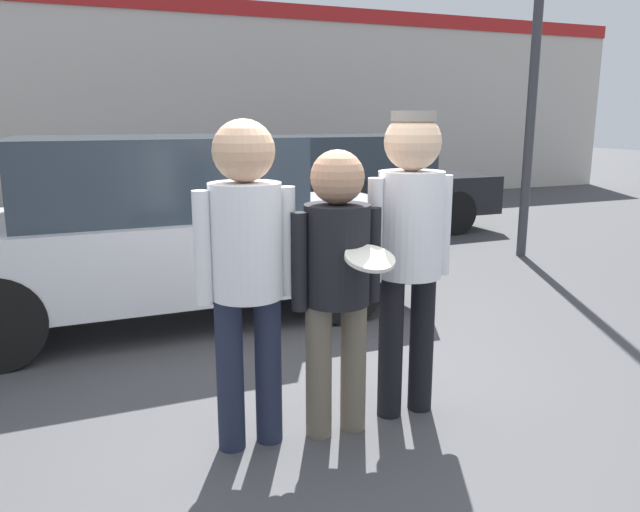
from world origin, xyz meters
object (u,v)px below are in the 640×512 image
(parked_car_far, at_px, (351,184))
(parked_car_near, at_px, (166,229))
(person_middle_with_frisbee, at_px, (337,270))
(person_right, at_px, (410,234))
(person_left, at_px, (246,254))

(parked_car_far, bearing_deg, parked_car_near, -136.73)
(person_middle_with_frisbee, bearing_deg, person_right, 7.54)
(parked_car_near, xyz_separation_m, parked_car_far, (3.42, 3.22, -0.06))
(person_middle_with_frisbee, relative_size, parked_car_near, 0.37)
(parked_car_near, bearing_deg, person_left, -89.53)
(person_middle_with_frisbee, bearing_deg, parked_car_near, 101.43)
(parked_car_near, distance_m, parked_car_far, 4.70)
(person_left, height_order, person_right, person_right)
(person_left, xyz_separation_m, person_middle_with_frisbee, (0.50, -0.06, -0.12))
(person_left, height_order, parked_car_far, person_left)
(person_right, bearing_deg, parked_car_far, 67.40)
(person_middle_with_frisbee, distance_m, parked_car_near, 2.65)
(parked_car_far, bearing_deg, person_left, -120.58)
(person_middle_with_frisbee, xyz_separation_m, parked_car_far, (2.90, 5.81, -0.22))
(person_right, height_order, parked_car_far, person_right)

